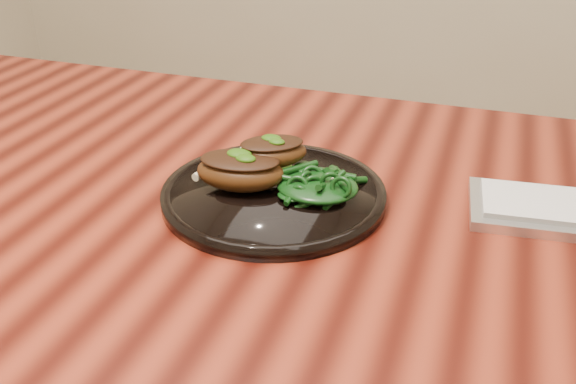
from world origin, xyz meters
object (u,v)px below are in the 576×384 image
(desk, at_px, (258,243))
(lamb_chop_front, at_px, (240,170))
(plate, at_px, (274,194))
(greens_heap, at_px, (317,181))

(desk, xyz_separation_m, lamb_chop_front, (-0.01, -0.03, 0.12))
(plate, distance_m, lamb_chop_front, 0.05)
(plate, bearing_deg, desk, 150.41)
(lamb_chop_front, relative_size, greens_heap, 1.18)
(lamb_chop_front, xyz_separation_m, greens_heap, (0.10, 0.02, -0.01))
(desk, relative_size, lamb_chop_front, 13.19)
(desk, bearing_deg, plate, -29.59)
(desk, height_order, plate, plate)
(plate, xyz_separation_m, greens_heap, (0.06, 0.01, 0.02))
(greens_heap, bearing_deg, plate, -174.81)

